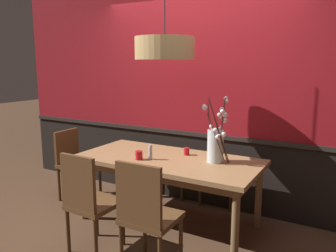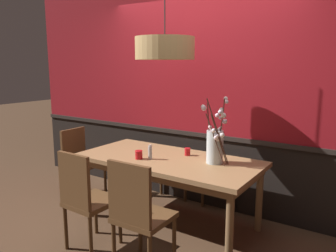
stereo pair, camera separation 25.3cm
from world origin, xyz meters
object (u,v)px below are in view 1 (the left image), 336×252
Objects in this scene: chair_near_side_right at (146,213)px; dining_table at (168,165)px; chair_head_west_end at (75,160)px; pendant_lamp at (164,48)px; vase_with_blossoms at (216,144)px; candle_holder_nearer_center at (139,155)px; chair_near_side_left at (89,199)px; chair_far_side_left at (179,156)px; condiment_bottle at (150,153)px; candle_holder_nearer_edge at (187,151)px; chair_far_side_right at (221,163)px.

dining_table is at bearing 108.96° from chair_near_side_right.
pendant_lamp reaches higher than chair_head_west_end.
candle_holder_nearer_center is at bearing -157.15° from vase_with_blossoms.
chair_near_side_left reaches higher than candle_holder_nearer_center.
candle_holder_nearer_center is (-0.73, -0.31, -0.15)m from vase_with_blossoms.
chair_head_west_end is 0.86× the size of pendant_lamp.
chair_far_side_left is at bearing 94.58° from candle_holder_nearer_center.
vase_with_blossoms reaches higher than condiment_bottle.
chair_near_side_right is 0.92m from candle_holder_nearer_center.
chair_head_west_end is 1.31m from condiment_bottle.
condiment_bottle is 0.15× the size of pendant_lamp.
pendant_lamp is (-0.54, -0.11, 0.95)m from vase_with_blossoms.
chair_head_west_end is 0.93× the size of chair_near_side_left.
chair_head_west_end is at bearing 139.84° from chair_near_side_left.
candle_holder_nearer_edge is (0.44, -0.66, 0.27)m from chair_far_side_left.
chair_head_west_end is 5.73× the size of condiment_bottle.
candle_holder_nearer_edge is at bearing 59.98° from dining_table.
chair_near_side_right reaches higher than chair_near_side_left.
chair_near_side_left is (-0.00, -1.75, 0.01)m from chair_far_side_left.
candle_holder_nearer_center reaches higher than candle_holder_nearer_edge.
condiment_bottle is at bearing 75.47° from chair_near_side_left.
chair_near_side_right is 1.75m from chair_far_side_right.
vase_with_blossoms is at bearing 2.65° from chair_head_west_end.
dining_table is 0.95m from chair_near_side_right.
vase_with_blossoms is 0.42m from candle_holder_nearer_edge.
chair_far_side_left is 1.65m from pendant_lamp.
chair_near_side_left is 10.52× the size of candle_holder_nearer_center.
chair_head_west_end is 1.87m from chair_far_side_right.
chair_head_west_end is 9.77× the size of candle_holder_nearer_center.
chair_near_side_left is 0.93× the size of pendant_lamp.
dining_table is 2.03× the size of chair_near_side_left.
chair_near_side_right is at bearing -100.71° from vase_with_blossoms.
chair_near_side_left is 11.52× the size of candle_holder_nearer_edge.
condiment_bottle reaches higher than dining_table.
chair_far_side_right reaches higher than candle_holder_nearer_edge.
chair_near_side_right is 1.10× the size of chair_far_side_right.
chair_far_side_left is 0.84m from candle_holder_nearer_edge.
candle_holder_nearer_edge is at bearing 6.97° from chair_head_west_end.
chair_near_side_left reaches higher than dining_table.
condiment_bottle is (0.19, 0.74, 0.29)m from chair_near_side_left.
vase_with_blossoms is (0.82, -0.76, 0.42)m from chair_far_side_left.
candle_holder_nearer_edge is 1.13m from pendant_lamp.
chair_far_side_left is 5.69× the size of condiment_bottle.
chair_near_side_right is at bearing -70.33° from chair_far_side_left.
dining_table is at bearing -120.02° from candle_holder_nearer_edge.
vase_with_blossoms is 0.69m from condiment_bottle.
chair_far_side_left is 0.92× the size of chair_near_side_left.
pendant_lamp is (0.20, 0.20, 1.10)m from candle_holder_nearer_center.
candle_holder_nearer_center is at bearing -148.81° from condiment_bottle.
candle_holder_nearer_edge is at bearing -56.24° from chair_far_side_left.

